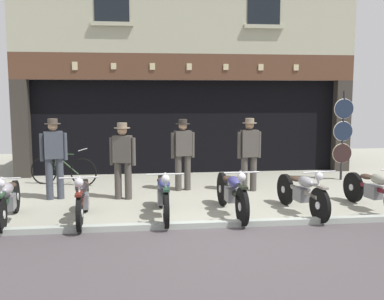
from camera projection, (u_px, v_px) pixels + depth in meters
name	position (u px, v px, depth m)	size (l,w,h in m)	color
ground	(234.00, 251.00, 6.51)	(21.37, 22.00, 0.18)	#999787
shop_facade	(182.00, 110.00, 14.15)	(9.67, 4.42, 6.35)	black
motorcycle_far_left	(8.00, 199.00, 7.76)	(0.62, 1.93, 0.90)	black
motorcycle_left	(83.00, 198.00, 7.84)	(0.62, 1.95, 0.90)	black
motorcycle_center_left	(163.00, 194.00, 8.10)	(0.62, 2.08, 0.92)	black
motorcycle_center	(232.00, 192.00, 8.24)	(0.62, 2.12, 0.93)	black
motorcycle_center_right	(302.00, 191.00, 8.35)	(0.62, 1.96, 0.90)	black
motorcycle_right	(374.00, 189.00, 8.58)	(0.62, 1.93, 0.90)	black
salesman_left	(54.00, 155.00, 9.41)	(0.55, 0.33, 1.72)	#3D424C
shopkeeper_center	(123.00, 157.00, 9.42)	(0.55, 0.34, 1.63)	#47423D
salesman_right	(183.00, 151.00, 10.29)	(0.55, 0.33, 1.65)	#47423D
assistant_far_right	(249.00, 151.00, 10.20)	(0.56, 0.33, 1.68)	#47423D
tyre_sign_pole	(343.00, 132.00, 11.49)	(0.52, 0.06, 2.29)	#232328
advert_board_near	(113.00, 111.00, 12.32)	(0.78, 0.03, 1.01)	beige
advert_board_far	(68.00, 109.00, 12.17)	(0.77, 0.03, 0.90)	silver
leaning_bicycle	(63.00, 170.00, 10.96)	(1.67, 0.66, 0.93)	black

